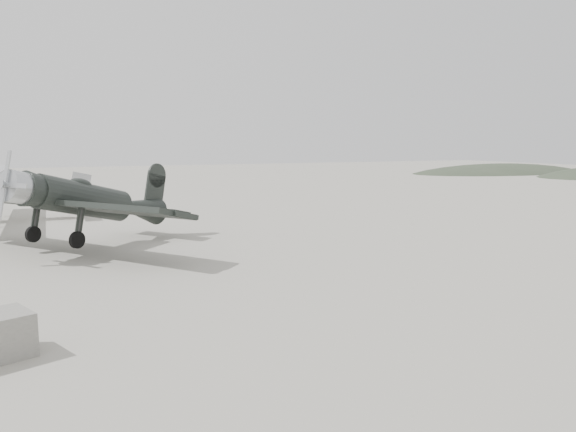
# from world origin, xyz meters

# --- Properties ---
(ground) EXTENTS (160.00, 160.00, 0.00)m
(ground) POSITION_xyz_m (0.00, 0.00, 0.00)
(ground) COLOR gray
(ground) RESTS_ON ground
(hill_northeast) EXTENTS (32.00, 16.00, 5.20)m
(hill_northeast) POSITION_xyz_m (50.00, 40.00, 0.00)
(hill_northeast) COLOR #333E2D
(hill_northeast) RESTS_ON ground
(lowwing_monoplane) EXTENTS (8.68, 9.66, 3.43)m
(lowwing_monoplane) POSITION_xyz_m (-4.06, 7.32, 1.81)
(lowwing_monoplane) COLOR black
(lowwing_monoplane) RESTS_ON ground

